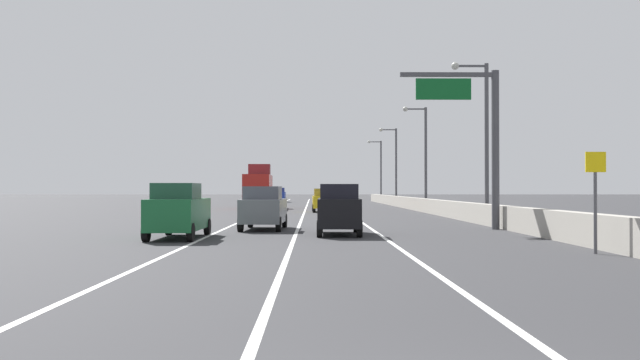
{
  "coord_description": "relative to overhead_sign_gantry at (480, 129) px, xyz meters",
  "views": [
    {
      "loc": [
        -1.26,
        -5.05,
        1.91
      ],
      "look_at": [
        -0.72,
        50.4,
        2.62
      ],
      "focal_mm": 38.29,
      "sensor_mm": 36.0,
      "label": 1
    }
  ],
  "objects": [
    {
      "name": "speed_advisory_sign",
      "position": [
        0.44,
        -12.07,
        -2.96
      ],
      "size": [
        0.6,
        0.11,
        3.0
      ],
      "color": "#4C4C51",
      "rests_on": "ground_plane"
    },
    {
      "name": "lamp_post_right_second",
      "position": [
        1.8,
        6.88,
        0.59
      ],
      "size": [
        2.14,
        0.44,
        9.17
      ],
      "color": "#4C4C51",
      "rests_on": "ground_plane"
    },
    {
      "name": "box_truck",
      "position": [
        -13.12,
        33.41,
        -2.75
      ],
      "size": [
        2.69,
        9.36,
        4.32
      ],
      "color": "#A51E19",
      "rests_on": "ground_plane"
    },
    {
      "name": "car_green_1",
      "position": [
        -13.06,
        -5.59,
        -3.67
      ],
      "size": [
        1.84,
        4.68,
        2.13
      ],
      "color": "#196033",
      "rests_on": "ground_plane"
    },
    {
      "name": "car_gray_0",
      "position": [
        -10.18,
        -0.06,
        -3.72
      ],
      "size": [
        2.06,
        4.41,
        2.02
      ],
      "color": "slate",
      "rests_on": "ground_plane"
    },
    {
      "name": "lane_stripe_left",
      "position": [
        -12.09,
        28.06,
        -4.73
      ],
      "size": [
        0.16,
        130.0,
        0.0
      ],
      "primitive_type": "cube",
      "color": "silver",
      "rests_on": "ground_plane"
    },
    {
      "name": "car_yellow_3",
      "position": [
        -6.97,
        23.98,
        -3.77
      ],
      "size": [
        1.98,
        4.13,
        1.93
      ],
      "color": "gold",
      "rests_on": "ground_plane"
    },
    {
      "name": "ground_plane",
      "position": [
        -6.59,
        37.06,
        -4.73
      ],
      "size": [
        320.0,
        320.0,
        0.0
      ],
      "primitive_type": "plane",
      "color": "#2D2D30"
    },
    {
      "name": "lane_stripe_right",
      "position": [
        -5.09,
        28.06,
        -4.73
      ],
      "size": [
        0.16,
        130.0,
        0.0
      ],
      "primitive_type": "cube",
      "color": "silver",
      "rests_on": "ground_plane"
    },
    {
      "name": "car_blue_4",
      "position": [
        -12.8,
        65.56,
        -3.7
      ],
      "size": [
        1.92,
        4.41,
        2.06
      ],
      "color": "#1E389E",
      "rests_on": "ground_plane"
    },
    {
      "name": "overhead_sign_gantry",
      "position": [
        0.0,
        0.0,
        0.0
      ],
      "size": [
        4.68,
        0.36,
        7.5
      ],
      "color": "#47474C",
      "rests_on": "ground_plane"
    },
    {
      "name": "lamp_post_right_fourth",
      "position": [
        1.74,
        49.06,
        0.59
      ],
      "size": [
        2.14,
        0.44,
        9.17
      ],
      "color": "#4C4C51",
      "rests_on": "ground_plane"
    },
    {
      "name": "lane_stripe_center",
      "position": [
        -8.59,
        28.06,
        -4.73
      ],
      "size": [
        0.16,
        130.0,
        0.0
      ],
      "primitive_type": "cube",
      "color": "silver",
      "rests_on": "ground_plane"
    },
    {
      "name": "car_black_2",
      "position": [
        -6.79,
        -3.68,
        -3.68
      ],
      "size": [
        1.87,
        4.16,
        2.11
      ],
      "color": "black",
      "rests_on": "ground_plane"
    },
    {
      "name": "lamp_post_right_third",
      "position": [
        1.79,
        27.97,
        0.59
      ],
      "size": [
        2.14,
        0.44,
        9.17
      ],
      "color": "#4C4C51",
      "rests_on": "ground_plane"
    },
    {
      "name": "lamp_post_right_fifth",
      "position": [
        2.03,
        70.14,
        0.59
      ],
      "size": [
        2.14,
        0.44,
        9.17
      ],
      "color": "#4C4C51",
      "rests_on": "ground_plane"
    },
    {
      "name": "jersey_barrier_right",
      "position": [
        1.34,
        13.06,
        -4.18
      ],
      "size": [
        0.6,
        120.0,
        1.1
      ],
      "primitive_type": "cube",
      "color": "#9E998E",
      "rests_on": "ground_plane"
    }
  ]
}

